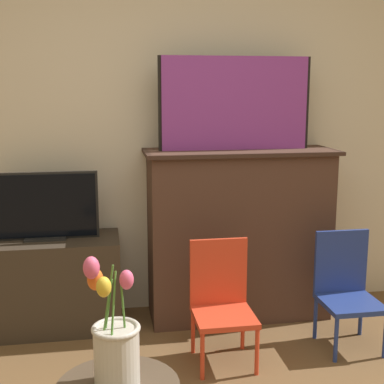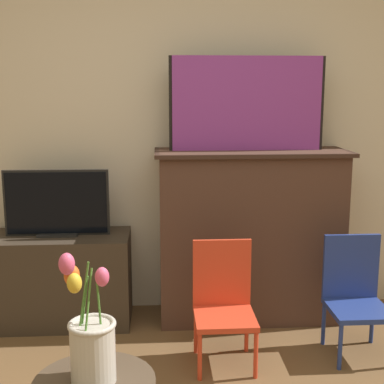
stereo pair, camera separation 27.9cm
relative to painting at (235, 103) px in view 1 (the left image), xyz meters
The scene contains 8 objects.
wall_back 0.47m from the painting, 149.06° to the left, with size 8.00×0.06×2.70m.
fireplace_mantel 0.85m from the painting, ahead, with size 1.25×0.46×1.14m.
painting is the anchor object (origin of this frame).
tv_stand 1.67m from the painting, behind, with size 0.91×0.43×0.59m.
tv_monitor 1.37m from the painting, behind, with size 0.67×0.12×0.43m.
chair_red 1.24m from the painting, 109.59° to the right, with size 0.33×0.33×0.68m.
chair_blue 1.32m from the painting, 43.22° to the right, with size 0.33×0.33×0.68m.
vase_tulips 1.94m from the painting, 118.04° to the right, with size 0.20×0.23×0.51m.
Camera 1 is at (-0.45, -1.48, 1.53)m, focal length 50.00 mm.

